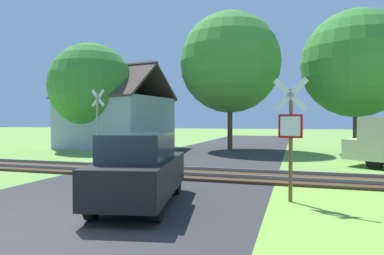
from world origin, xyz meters
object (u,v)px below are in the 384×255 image
(tree_center, at_px, (230,63))
(tree_left, at_px, (91,86))
(house, at_px, (116,120))
(tree_right, at_px, (356,64))
(crossing_sign_far, at_px, (97,120))
(stop_sign_near, at_px, (291,132))
(parked_car, at_px, (140,169))

(tree_center, distance_m, tree_left, 10.07)
(house, height_order, tree_center, tree_center)
(tree_center, distance_m, tree_right, 8.11)
(crossing_sign_far, bearing_deg, tree_left, 139.87)
(tree_right, xyz_separation_m, tree_left, (-17.71, -2.32, -1.09))
(tree_left, bearing_deg, crossing_sign_far, -54.72)
(tree_left, bearing_deg, stop_sign_near, -41.58)
(crossing_sign_far, bearing_deg, tree_center, 75.77)
(parked_car, bearing_deg, house, 110.27)
(stop_sign_near, relative_size, crossing_sign_far, 0.87)
(parked_car, bearing_deg, crossing_sign_far, 117.58)
(stop_sign_near, distance_m, crossing_sign_far, 11.00)
(tree_center, distance_m, parked_car, 17.18)
(stop_sign_near, distance_m, tree_left, 18.85)
(stop_sign_near, relative_size, tree_right, 0.35)
(house, bearing_deg, parked_car, -50.82)
(house, relative_size, parked_car, 1.91)
(tree_left, bearing_deg, parked_car, -52.95)
(stop_sign_near, distance_m, house, 19.21)
(house, height_order, parked_car, house)
(tree_center, height_order, tree_right, tree_center)
(stop_sign_near, distance_m, tree_center, 16.13)
(stop_sign_near, xyz_separation_m, tree_left, (-13.95, 12.37, 2.78))
(stop_sign_near, height_order, tree_left, tree_left)
(tree_center, bearing_deg, house, -175.02)
(house, distance_m, tree_left, 3.21)
(house, relative_size, tree_center, 0.83)
(stop_sign_near, xyz_separation_m, parked_car, (-3.53, -1.42, -0.91))
(stop_sign_near, relative_size, tree_left, 0.42)
(crossing_sign_far, height_order, house, house)
(tree_left, bearing_deg, tree_right, 7.46)
(tree_right, relative_size, tree_left, 1.19)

